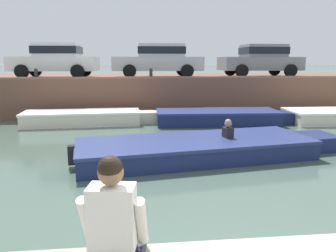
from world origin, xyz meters
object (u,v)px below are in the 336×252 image
(car_left_inner_silver, at_px, (159,59))
(mooring_bollard_mid, at_px, (151,73))
(boat_moored_west_cream, at_px, (88,118))
(boat_moored_central_navy, at_px, (223,117))
(person_seated_left, at_px, (114,225))
(car_leftmost_white, at_px, (56,59))
(motorboat_passing, at_px, (206,148))
(mooring_bollard_west, at_px, (36,73))
(car_centre_grey, at_px, (261,59))

(car_left_inner_silver, height_order, mooring_bollard_mid, car_left_inner_silver)
(boat_moored_west_cream, relative_size, boat_moored_central_navy, 0.93)
(boat_moored_west_cream, relative_size, car_left_inner_silver, 1.27)
(mooring_bollard_mid, distance_m, person_seated_left, 12.22)
(car_leftmost_white, relative_size, person_seated_left, 4.13)
(car_leftmost_white, xyz_separation_m, car_left_inner_silver, (4.79, 0.00, 0.00))
(motorboat_passing, xyz_separation_m, person_seated_left, (-2.01, -5.65, 0.92))
(mooring_bollard_west, bearing_deg, car_leftmost_white, 67.28)
(car_leftmost_white, height_order, person_seated_left, car_leftmost_white)
(car_centre_grey, bearing_deg, mooring_bollard_mid, -166.40)
(car_centre_grey, xyz_separation_m, person_seated_left, (-6.45, -13.50, -1.40))
(mooring_bollard_mid, xyz_separation_m, person_seated_left, (-0.93, -12.16, -0.79))
(boat_moored_central_navy, relative_size, mooring_bollard_west, 13.04)
(boat_moored_west_cream, bearing_deg, car_left_inner_silver, 43.83)
(person_seated_left, bearing_deg, car_leftmost_white, 104.17)
(mooring_bollard_west, relative_size, person_seated_left, 0.46)
(mooring_bollard_west, bearing_deg, motorboat_passing, -47.44)
(car_left_inner_silver, height_order, person_seated_left, car_left_inner_silver)
(car_left_inner_silver, bearing_deg, car_centre_grey, 0.02)
(boat_moored_central_navy, height_order, car_leftmost_white, car_leftmost_white)
(person_seated_left, bearing_deg, car_left_inner_silver, 84.15)
(mooring_bollard_mid, bearing_deg, car_left_inner_silver, 71.43)
(boat_moored_west_cream, xyz_separation_m, boat_moored_central_navy, (5.35, -0.38, -0.00))
(car_left_inner_silver, xyz_separation_m, car_centre_grey, (5.06, 0.00, -0.00))
(motorboat_passing, height_order, car_leftmost_white, car_leftmost_white)
(car_centre_grey, height_order, mooring_bollard_mid, car_centre_grey)
(car_leftmost_white, bearing_deg, mooring_bollard_west, -112.72)
(motorboat_passing, bearing_deg, car_centre_grey, 60.54)
(mooring_bollard_mid, bearing_deg, motorboat_passing, -80.57)
(boat_moored_central_navy, xyz_separation_m, car_leftmost_white, (-7.10, 3.29, 2.30))
(boat_moored_central_navy, distance_m, car_leftmost_white, 8.15)
(boat_moored_west_cream, height_order, car_centre_grey, car_centre_grey)
(mooring_bollard_west, bearing_deg, car_centre_grey, 7.30)
(boat_moored_west_cream, relative_size, car_leftmost_white, 1.35)
(car_left_inner_silver, bearing_deg, mooring_bollard_mid, -108.57)
(car_leftmost_white, xyz_separation_m, mooring_bollard_mid, (4.34, -1.33, -0.61))
(car_centre_grey, distance_m, mooring_bollard_west, 10.51)
(mooring_bollard_mid, relative_size, person_seated_left, 0.46)
(car_centre_grey, bearing_deg, car_leftmost_white, -179.98)
(mooring_bollard_west, distance_m, person_seated_left, 12.82)
(boat_moored_central_navy, height_order, mooring_bollard_mid, mooring_bollard_mid)
(car_left_inner_silver, xyz_separation_m, person_seated_left, (-1.38, -13.49, -1.40))
(motorboat_passing, height_order, mooring_bollard_mid, mooring_bollard_mid)
(car_leftmost_white, distance_m, person_seated_left, 13.98)
(boat_moored_west_cream, relative_size, motorboat_passing, 0.74)
(mooring_bollard_mid, bearing_deg, boat_moored_west_cream, -148.57)
(mooring_bollard_west, height_order, mooring_bollard_mid, same)
(car_centre_grey, relative_size, mooring_bollard_mid, 8.79)
(motorboat_passing, bearing_deg, person_seated_left, -109.62)
(boat_moored_central_navy, distance_m, mooring_bollard_west, 8.08)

